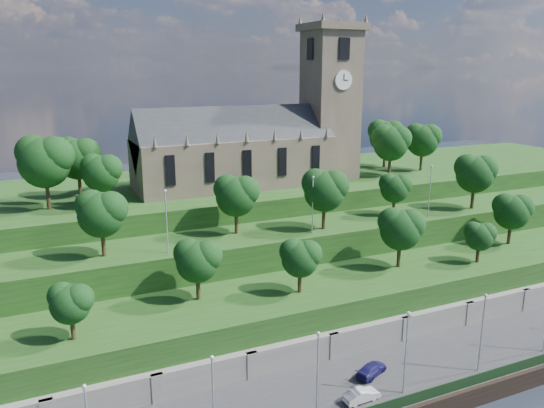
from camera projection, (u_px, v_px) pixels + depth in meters
name	position (u px, v px, depth m)	size (l,w,h in m)	color
promenade	(397.00, 379.00, 57.85)	(160.00, 12.00, 2.00)	#2D2D30
fence	(432.00, 393.00, 52.68)	(160.00, 0.10, 1.20)	#163117
retaining_wall	(367.00, 342.00, 62.76)	(160.00, 2.10, 5.00)	slate
embankment_lower	(341.00, 309.00, 67.71)	(160.00, 12.00, 8.00)	#1B4015
embankment_upper	(301.00, 266.00, 76.93)	(160.00, 10.00, 12.00)	#1B4015
hilltop	(248.00, 220.00, 95.12)	(160.00, 32.00, 15.00)	#1B4015
church	(260.00, 139.00, 88.14)	(38.60, 12.35, 27.60)	brown
trees_lower	(368.00, 238.00, 67.61)	(67.80, 8.60, 8.15)	#2F2212
trees_upper	(321.00, 188.00, 74.12)	(63.26, 8.68, 8.79)	#2F2212
trees_hilltop	(258.00, 148.00, 86.70)	(72.81, 15.66, 10.29)	#2F2212
lamp_posts_promenade	(406.00, 347.00, 52.44)	(60.36, 0.36, 9.00)	#B2B2B7
lamp_posts_upper	(313.00, 200.00, 71.65)	(40.36, 0.36, 7.96)	#B2B2B7
car_middle	(361.00, 395.00, 52.26)	(1.35, 3.88, 1.28)	silver
car_right	(371.00, 369.00, 56.73)	(1.76, 4.33, 1.26)	#191752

